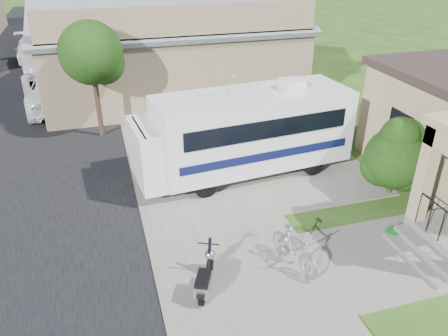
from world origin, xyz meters
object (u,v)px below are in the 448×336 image
object	(u,v)px
van	(42,55)
garden_hose	(392,234)
bicycle	(294,251)
shrub	(396,155)
pickup_truck	(55,87)
scooter	(205,277)
motorhome	(245,131)

from	to	relation	value
van	garden_hose	xyz separation A→B (m)	(10.15, -20.36, -0.87)
garden_hose	bicycle	bearing A→B (deg)	-173.29
shrub	bicycle	bearing A→B (deg)	-151.27
pickup_truck	van	distance (m)	6.66
scooter	bicycle	world-z (taller)	scooter
pickup_truck	van	xyz separation A→B (m)	(-0.99, 6.58, 0.10)
bicycle	van	size ratio (longest dim) A/B	0.26
shrub	pickup_truck	world-z (taller)	shrub
scooter	pickup_truck	world-z (taller)	pickup_truck
shrub	scooter	world-z (taller)	shrub
bicycle	garden_hose	bearing A→B (deg)	-8.60
pickup_truck	van	world-z (taller)	van
bicycle	pickup_truck	world-z (taller)	pickup_truck
bicycle	van	bearing A→B (deg)	93.47
bicycle	garden_hose	distance (m)	3.15
pickup_truck	van	bearing A→B (deg)	-89.13
motorhome	shrub	distance (m)	4.77
garden_hose	pickup_truck	bearing A→B (deg)	123.60
motorhome	scooter	xyz separation A→B (m)	(-2.69, -5.19, -1.14)
motorhome	pickup_truck	size ratio (longest dim) A/B	1.19
motorhome	van	xyz separation A→B (m)	(-7.46, 15.75, -0.62)
motorhome	shrub	world-z (taller)	motorhome
scooter	garden_hose	xyz separation A→B (m)	(5.38, 0.58, -0.36)
motorhome	pickup_truck	distance (m)	11.25
scooter	garden_hose	size ratio (longest dim) A/B	3.60
pickup_truck	motorhome	bearing A→B (deg)	117.45
bicycle	pickup_truck	bearing A→B (deg)	97.86
shrub	scooter	xyz separation A→B (m)	(-6.73, -2.65, -0.87)
scooter	shrub	bearing A→B (deg)	45.80
pickup_truck	garden_hose	xyz separation A→B (m)	(9.16, -13.78, -0.77)
pickup_truck	scooter	bearing A→B (deg)	97.00
shrub	scooter	size ratio (longest dim) A/B	1.82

